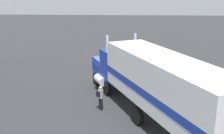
% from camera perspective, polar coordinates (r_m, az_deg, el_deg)
% --- Properties ---
extents(ground_plane, '(120.00, 120.00, 0.00)m').
position_cam_1_polar(ground_plane, '(22.45, -0.88, -3.98)').
color(ground_plane, '#2D2D30').
extents(lane_stripe_near, '(4.06, 1.98, 0.01)m').
position_cam_1_polar(lane_stripe_near, '(22.13, 8.16, -4.45)').
color(lane_stripe_near, silver).
rests_on(lane_stripe_near, ground_plane).
extents(lane_stripe_mid, '(4.04, 2.03, 0.01)m').
position_cam_1_polar(lane_stripe_mid, '(18.76, 16.86, -8.90)').
color(lane_stripe_mid, silver).
rests_on(lane_stripe_mid, ground_plane).
extents(semi_truck, '(13.88, 8.29, 4.50)m').
position_cam_1_polar(semi_truck, '(16.19, 8.68, -2.78)').
color(semi_truck, '#193399').
rests_on(semi_truck, ground_plane).
extents(person_bystander, '(0.45, 0.47, 1.63)m').
position_cam_1_polar(person_bystander, '(17.97, -2.40, -6.21)').
color(person_bystander, black).
rests_on(person_bystander, ground_plane).
extents(motorcycle, '(1.20, 1.84, 1.12)m').
position_cam_1_polar(motorcycle, '(19.24, 20.45, -7.05)').
color(motorcycle, black).
rests_on(motorcycle, ground_plane).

